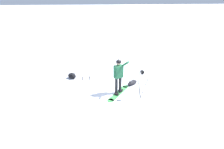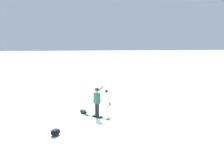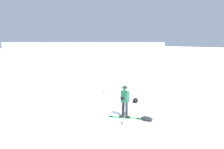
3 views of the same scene
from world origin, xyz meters
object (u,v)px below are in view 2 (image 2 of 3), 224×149
gear_bag_small (55,132)px  ski_poles (110,111)px  camera_tripod (107,97)px  snowboarder (97,99)px  gear_bag_large (83,111)px  snowboard (98,117)px

gear_bag_small → ski_poles: 2.84m
camera_tripod → snowboarder: bearing=141.6°
gear_bag_large → ski_poles: bearing=-155.2°
snowboarder → ski_poles: (-1.55, -0.44, -0.27)m
snowboard → gear_bag_large: size_ratio=2.04×
snowboarder → ski_poles: bearing=-164.1°
snowboarder → gear_bag_large: bearing=36.8°
snowboarder → snowboard: (0.02, -0.02, -1.06)m
snowboard → camera_tripod: (0.88, -0.69, 0.98)m
snowboarder → camera_tripod: (0.89, -0.71, -0.08)m
camera_tripod → ski_poles: size_ratio=1.15×
gear_bag_large → snowboarder: bearing=-143.2°
ski_poles → camera_tripod: bearing=-6.2°
gear_bag_small → gear_bag_large: bearing=-25.1°
snowboarder → camera_tripod: snowboarder is taller
snowboard → ski_poles: bearing=-164.9°
snowboard → gear_bag_small: bearing=135.2°
snowboard → ski_poles: ski_poles is taller
camera_tripod → ski_poles: bearing=173.8°
gear_bag_large → ski_poles: size_ratio=0.59×
snowboarder → gear_bag_small: bearing=135.2°
camera_tripod → ski_poles: camera_tripod is taller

